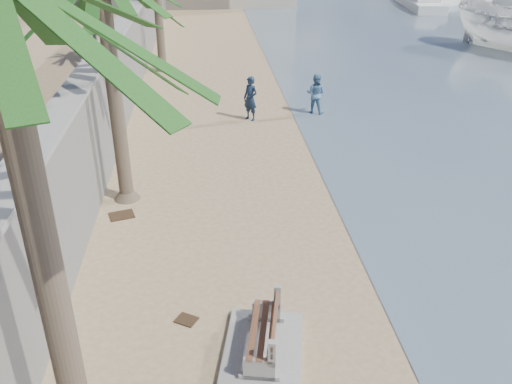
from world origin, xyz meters
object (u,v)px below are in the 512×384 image
person_a (250,95)px  yacht_near (511,9)px  person_b (316,92)px  bench_far (263,336)px  yacht_far (420,4)px  sailboat_west (452,0)px

person_a → yacht_near: (25.15, 25.48, -0.70)m
person_b → yacht_near: bearing=-104.2°
bench_far → person_a: bearing=86.1°
bench_far → yacht_far: bearing=65.8°
yacht_near → yacht_far: same height
person_b → yacht_near: (22.28, 24.87, -0.60)m
person_b → yacht_far: (15.50, 28.75, -0.60)m
bench_far → person_b: 14.77m
person_a → sailboat_west: bearing=98.9°
person_a → sailboat_west: 38.78m
person_b → sailboat_west: sailboat_west is taller
sailboat_west → yacht_near: bearing=-66.3°
bench_far → yacht_far: size_ratio=0.27×
sailboat_west → person_a: bearing=-125.4°
yacht_near → yacht_far: size_ratio=1.36×
bench_far → yacht_near: size_ratio=0.20×
yacht_far → person_a: bearing=154.5°
bench_far → person_b: size_ratio=1.30×
person_b → sailboat_west: bearing=-94.7°
person_b → yacht_near: 33.39m
yacht_far → bench_far: bearing=162.4°
person_a → yacht_near: person_a is taller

